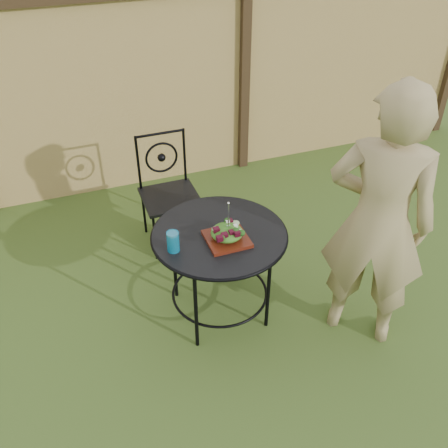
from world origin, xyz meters
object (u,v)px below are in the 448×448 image
patio_chair (168,189)px  salad_plate (227,239)px  patio_table (219,249)px  diner (378,223)px

patio_chair → salad_plate: 1.12m
patio_table → salad_plate: bearing=-78.4°
patio_chair → diner: diner is taller
patio_chair → salad_plate: (0.11, -1.09, 0.23)m
patio_chair → diner: (0.96, -1.49, 0.42)m
salad_plate → diner: bearing=-25.1°
diner → salad_plate: 0.96m
patio_table → salad_plate: salad_plate is taller
patio_chair → diner: 1.83m
salad_plate → patio_chair: bearing=96.0°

